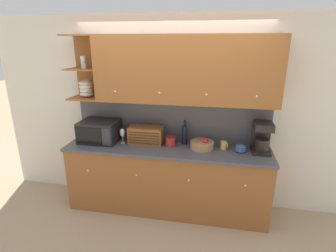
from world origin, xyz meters
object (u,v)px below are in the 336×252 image
object	(u,v)px
microwave	(100,131)
bowl_stack_on_counter	(241,148)
wine_glass	(122,133)
fruit_basket	(202,145)
coffee_maker	(262,137)
wine_bottle	(185,133)
bread_box	(146,135)
storage_canister	(170,141)
mug	(224,145)

from	to	relation	value
microwave	bowl_stack_on_counter	distance (m)	1.90
bowl_stack_on_counter	wine_glass	bearing A→B (deg)	179.63
fruit_basket	coffee_maker	distance (m)	0.75
wine_glass	wine_bottle	distance (m)	0.84
wine_bottle	microwave	bearing A→B (deg)	-174.51
bread_box	bowl_stack_on_counter	xyz separation A→B (m)	(1.25, -0.07, -0.07)
microwave	fruit_basket	distance (m)	1.42
bread_box	bowl_stack_on_counter	distance (m)	1.25
bread_box	storage_canister	world-z (taller)	bread_box
microwave	wine_glass	size ratio (longest dim) A/B	2.45
storage_canister	fruit_basket	xyz separation A→B (m)	(0.42, -0.01, -0.01)
bowl_stack_on_counter	coffee_maker	size ratio (longest dim) A/B	0.37
microwave	mug	bearing A→B (deg)	0.73
wine_bottle	coffee_maker	bearing A→B (deg)	-4.94
bread_box	fruit_basket	size ratio (longest dim) A/B	1.49
storage_canister	mug	world-z (taller)	storage_canister
microwave	storage_canister	bearing A→B (deg)	0.12
microwave	fruit_basket	xyz separation A→B (m)	(1.42, -0.01, -0.09)
microwave	fruit_basket	size ratio (longest dim) A/B	1.68
fruit_basket	bowl_stack_on_counter	world-z (taller)	fruit_basket
wine_bottle	mug	xyz separation A→B (m)	(0.52, -0.09, -0.10)
storage_canister	mug	size ratio (longest dim) A/B	1.36
microwave	coffee_maker	distance (m)	2.15
coffee_maker	wine_bottle	bearing A→B (deg)	175.06
wine_bottle	coffee_maker	world-z (taller)	coffee_maker
mug	fruit_basket	bearing A→B (deg)	-173.69
fruit_basket	bowl_stack_on_counter	distance (m)	0.48
wine_glass	fruit_basket	size ratio (longest dim) A/B	0.68
wine_glass	bowl_stack_on_counter	size ratio (longest dim) A/B	1.45
bowl_stack_on_counter	mug	bearing A→B (deg)	166.15
bread_box	coffee_maker	distance (m)	1.50
microwave	mug	size ratio (longest dim) A/B	4.97
storage_canister	mug	xyz separation A→B (m)	(0.70, 0.02, -0.01)
wine_glass	storage_canister	world-z (taller)	wine_glass
fruit_basket	bread_box	bearing A→B (deg)	176.17
storage_canister	coffee_maker	xyz separation A→B (m)	(1.15, 0.03, 0.14)
wine_glass	bowl_stack_on_counter	xyz separation A→B (m)	(1.56, -0.01, -0.10)
storage_canister	microwave	bearing A→B (deg)	-179.88
microwave	mug	distance (m)	1.70
wine_glass	mug	world-z (taller)	wine_glass
microwave	bread_box	world-z (taller)	microwave
microwave	mug	world-z (taller)	microwave
storage_canister	mug	distance (m)	0.70
bread_box	fruit_basket	bearing A→B (deg)	-3.83
wine_glass	microwave	bearing A→B (deg)	176.74
mug	bowl_stack_on_counter	world-z (taller)	mug
wine_bottle	mug	world-z (taller)	wine_bottle
microwave	bread_box	distance (m)	0.66
wine_bottle	coffee_maker	xyz separation A→B (m)	(0.98, -0.08, 0.05)
fruit_basket	wine_bottle	bearing A→B (deg)	153.77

